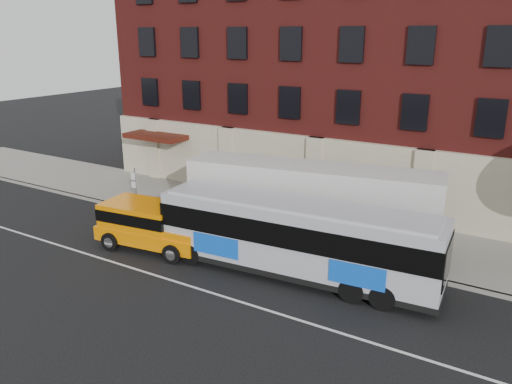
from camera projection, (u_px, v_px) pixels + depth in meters
The scene contains 9 objects.
ground at pixel (186, 293), 19.95m from camera, with size 120.00×120.00×0.00m, color black.
sidewalk at pixel (292, 221), 27.27m from camera, with size 60.00×6.00×0.15m, color gray.
kerb at pixel (263, 240), 24.83m from camera, with size 60.00×0.25×0.15m, color gray.
lane_line at pixel (194, 287), 20.36m from camera, with size 60.00×0.12×0.01m, color silver.
building at pixel (353, 69), 31.49m from camera, with size 30.00×12.10×15.00m.
sign_pole at pixel (135, 186), 28.73m from camera, with size 0.30×0.20×2.50m.
city_bus at pixel (297, 236), 20.83m from camera, with size 11.95×3.40×3.23m.
yellow_suv at pixel (149, 223), 23.84m from camera, with size 5.72×2.95×2.14m.
shipping_container at pixel (311, 207), 23.88m from camera, with size 11.96×4.38×3.91m.
Camera 1 is at (11.59, -13.84, 9.76)m, focal length 35.73 mm.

